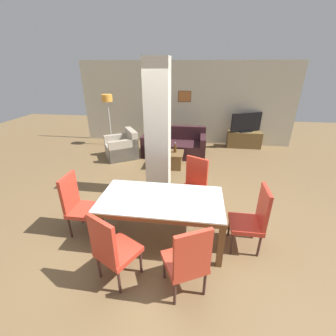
{
  "coord_description": "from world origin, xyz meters",
  "views": [
    {
      "loc": [
        0.5,
        -2.81,
        2.56
      ],
      "look_at": [
        0.0,
        0.77,
        0.89
      ],
      "focal_mm": 24.0,
      "sensor_mm": 36.0,
      "label": 1
    }
  ],
  "objects_px": {
    "dining_chair_head_right": "(253,218)",
    "coffee_table": "(169,159)",
    "sofa": "(174,146)",
    "bottle": "(175,149)",
    "tv_screen": "(246,123)",
    "dining_chair_near_left": "(112,248)",
    "floor_lamp": "(108,103)",
    "dining_chair_head_left": "(78,203)",
    "armchair": "(123,148)",
    "dining_chair_near_right": "(188,260)",
    "tv_stand": "(244,139)",
    "dining_table": "(161,206)",
    "dining_chair_far_right": "(193,184)"
  },
  "relations": [
    {
      "from": "sofa",
      "to": "dining_chair_head_left",
      "type": "bearing_deg",
      "value": 73.05
    },
    {
      "from": "dining_chair_near_left",
      "to": "tv_screen",
      "type": "height_order",
      "value": "tv_screen"
    },
    {
      "from": "sofa",
      "to": "armchair",
      "type": "bearing_deg",
      "value": 15.33
    },
    {
      "from": "dining_chair_head_right",
      "to": "coffee_table",
      "type": "height_order",
      "value": "dining_chair_head_right"
    },
    {
      "from": "dining_chair_near_right",
      "to": "armchair",
      "type": "xyz_separation_m",
      "value": [
        -2.19,
        4.22,
        -0.25
      ]
    },
    {
      "from": "dining_chair_near_right",
      "to": "coffee_table",
      "type": "bearing_deg",
      "value": 74.18
    },
    {
      "from": "dining_chair_far_right",
      "to": "armchair",
      "type": "xyz_separation_m",
      "value": [
        -2.19,
        2.41,
        -0.25
      ]
    },
    {
      "from": "dining_chair_near_right",
      "to": "floor_lamp",
      "type": "xyz_separation_m",
      "value": [
        -2.95,
        5.28,
        0.9
      ]
    },
    {
      "from": "tv_stand",
      "to": "floor_lamp",
      "type": "bearing_deg",
      "value": -175.12
    },
    {
      "from": "dining_chair_head_left",
      "to": "armchair",
      "type": "height_order",
      "value": "dining_chair_head_left"
    },
    {
      "from": "sofa",
      "to": "floor_lamp",
      "type": "bearing_deg",
      "value": -15.7
    },
    {
      "from": "bottle",
      "to": "tv_screen",
      "type": "distance_m",
      "value": 2.89
    },
    {
      "from": "dining_chair_near_left",
      "to": "sofa",
      "type": "bearing_deg",
      "value": 115.4
    },
    {
      "from": "sofa",
      "to": "coffee_table",
      "type": "height_order",
      "value": "sofa"
    },
    {
      "from": "dining_chair_near_left",
      "to": "coffee_table",
      "type": "height_order",
      "value": "dining_chair_near_left"
    },
    {
      "from": "dining_chair_far_right",
      "to": "armchair",
      "type": "relative_size",
      "value": 0.89
    },
    {
      "from": "dining_chair_near_left",
      "to": "coffee_table",
      "type": "distance_m",
      "value": 3.65
    },
    {
      "from": "coffee_table",
      "to": "floor_lamp",
      "type": "height_order",
      "value": "floor_lamp"
    },
    {
      "from": "coffee_table",
      "to": "floor_lamp",
      "type": "distance_m",
      "value": 2.99
    },
    {
      "from": "dining_chair_far_right",
      "to": "sofa",
      "type": "height_order",
      "value": "dining_chair_far_right"
    },
    {
      "from": "dining_table",
      "to": "floor_lamp",
      "type": "distance_m",
      "value": 5.09
    },
    {
      "from": "dining_chair_head_right",
      "to": "tv_stand",
      "type": "height_order",
      "value": "dining_chair_head_right"
    },
    {
      "from": "armchair",
      "to": "tv_stand",
      "type": "distance_m",
      "value": 4.03
    },
    {
      "from": "dining_chair_near_left",
      "to": "bottle",
      "type": "bearing_deg",
      "value": 112.76
    },
    {
      "from": "dining_chair_head_left",
      "to": "bottle",
      "type": "xyz_separation_m",
      "value": [
        1.26,
        2.82,
        -0.01
      ]
    },
    {
      "from": "bottle",
      "to": "tv_screen",
      "type": "height_order",
      "value": "tv_screen"
    },
    {
      "from": "dining_chair_near_left",
      "to": "tv_screen",
      "type": "relative_size",
      "value": 1.01
    },
    {
      "from": "tv_stand",
      "to": "tv_screen",
      "type": "bearing_deg",
      "value": 0.0
    },
    {
      "from": "dining_table",
      "to": "armchair",
      "type": "height_order",
      "value": "armchair"
    },
    {
      "from": "coffee_table",
      "to": "dining_chair_near_right",
      "type": "bearing_deg",
      "value": -79.03
    },
    {
      "from": "bottle",
      "to": "tv_stand",
      "type": "bearing_deg",
      "value": 42.25
    },
    {
      "from": "dining_chair_far_right",
      "to": "tv_stand",
      "type": "height_order",
      "value": "dining_chair_far_right"
    },
    {
      "from": "dining_table",
      "to": "armchair",
      "type": "bearing_deg",
      "value": 117.54
    },
    {
      "from": "coffee_table",
      "to": "tv_screen",
      "type": "bearing_deg",
      "value": 40.7
    },
    {
      "from": "dining_chair_near_right",
      "to": "dining_chair_head_right",
      "type": "bearing_deg",
      "value": 18.58
    },
    {
      "from": "armchair",
      "to": "tv_stand",
      "type": "xyz_separation_m",
      "value": [
        3.76,
        1.44,
        -0.02
      ]
    },
    {
      "from": "armchair",
      "to": "bottle",
      "type": "bearing_deg",
      "value": -138.71
    },
    {
      "from": "dining_chair_near_right",
      "to": "floor_lamp",
      "type": "distance_m",
      "value": 6.11
    },
    {
      "from": "armchair",
      "to": "floor_lamp",
      "type": "bearing_deg",
      "value": 3.81
    },
    {
      "from": "dining_chair_head_left",
      "to": "armchair",
      "type": "relative_size",
      "value": 0.89
    },
    {
      "from": "bottle",
      "to": "tv_screen",
      "type": "bearing_deg",
      "value": 42.25
    },
    {
      "from": "dining_table",
      "to": "tv_screen",
      "type": "relative_size",
      "value": 1.84
    },
    {
      "from": "bottle",
      "to": "floor_lamp",
      "type": "height_order",
      "value": "floor_lamp"
    },
    {
      "from": "tv_stand",
      "to": "sofa",
      "type": "bearing_deg",
      "value": -155.51
    },
    {
      "from": "coffee_table",
      "to": "armchair",
      "type": "bearing_deg",
      "value": 160.16
    },
    {
      "from": "dining_chair_near_left",
      "to": "tv_screen",
      "type": "bearing_deg",
      "value": 94.49
    },
    {
      "from": "dining_chair_head_left",
      "to": "coffee_table",
      "type": "bearing_deg",
      "value": 158.54
    },
    {
      "from": "dining_chair_head_left",
      "to": "dining_table",
      "type": "bearing_deg",
      "value": 90.0
    },
    {
      "from": "coffee_table",
      "to": "tv_screen",
      "type": "xyz_separation_m",
      "value": [
        2.29,
        1.97,
        0.62
      ]
    },
    {
      "from": "tv_stand",
      "to": "floor_lamp",
      "type": "xyz_separation_m",
      "value": [
        -4.52,
        -0.39,
        1.16
      ]
    }
  ]
}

